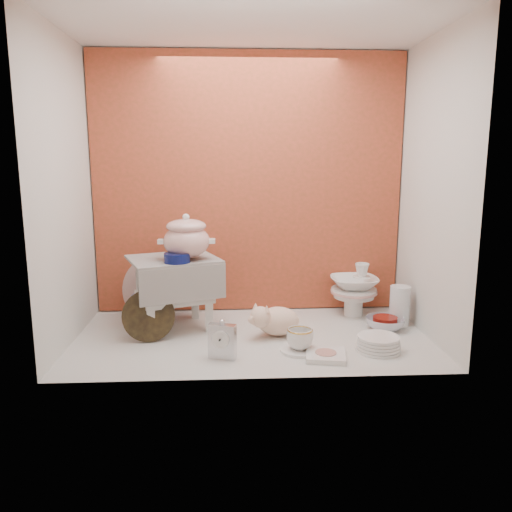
{
  "coord_description": "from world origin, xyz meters",
  "views": [
    {
      "loc": [
        -0.11,
        -2.47,
        0.9
      ],
      "look_at": [
        0.02,
        0.02,
        0.42
      ],
      "focal_mm": 35.56,
      "sensor_mm": 36.0,
      "label": 1
    }
  ],
  "objects_px": {
    "dinner_plate_stack": "(378,343)",
    "step_stool": "(174,293)",
    "mantel_clock": "(222,339)",
    "crystal_bowl": "(385,324)",
    "floral_platter": "(151,290)",
    "soup_tureen": "(186,237)",
    "porcelain_tower": "(354,289)",
    "plush_pig": "(278,321)",
    "blue_white_vase": "(153,294)",
    "gold_rim_teacup": "(300,339)"
  },
  "relations": [
    {
      "from": "blue_white_vase",
      "to": "mantel_clock",
      "type": "distance_m",
      "value": 0.75
    },
    {
      "from": "dinner_plate_stack",
      "to": "step_stool",
      "type": "bearing_deg",
      "value": 158.94
    },
    {
      "from": "soup_tureen",
      "to": "crystal_bowl",
      "type": "height_order",
      "value": "soup_tureen"
    },
    {
      "from": "gold_rim_teacup",
      "to": "dinner_plate_stack",
      "type": "height_order",
      "value": "gold_rim_teacup"
    },
    {
      "from": "mantel_clock",
      "to": "crystal_bowl",
      "type": "relative_size",
      "value": 0.89
    },
    {
      "from": "gold_rim_teacup",
      "to": "dinner_plate_stack",
      "type": "bearing_deg",
      "value": -1.92
    },
    {
      "from": "step_stool",
      "to": "dinner_plate_stack",
      "type": "distance_m",
      "value": 1.08
    },
    {
      "from": "soup_tureen",
      "to": "blue_white_vase",
      "type": "distance_m",
      "value": 0.49
    },
    {
      "from": "dinner_plate_stack",
      "to": "blue_white_vase",
      "type": "bearing_deg",
      "value": 153.04
    },
    {
      "from": "mantel_clock",
      "to": "porcelain_tower",
      "type": "distance_m",
      "value": 0.98
    },
    {
      "from": "floral_platter",
      "to": "gold_rim_teacup",
      "type": "relative_size",
      "value": 2.84
    },
    {
      "from": "step_stool",
      "to": "plush_pig",
      "type": "xyz_separation_m",
      "value": [
        0.54,
        -0.15,
        -0.11
      ]
    },
    {
      "from": "blue_white_vase",
      "to": "plush_pig",
      "type": "xyz_separation_m",
      "value": [
        0.68,
        -0.35,
        -0.05
      ]
    },
    {
      "from": "crystal_bowl",
      "to": "gold_rim_teacup",
      "type": "bearing_deg",
      "value": -150.0
    },
    {
      "from": "blue_white_vase",
      "to": "dinner_plate_stack",
      "type": "bearing_deg",
      "value": -26.96
    },
    {
      "from": "floral_platter",
      "to": "step_stool",
      "type": "bearing_deg",
      "value": -44.82
    },
    {
      "from": "dinner_plate_stack",
      "to": "porcelain_tower",
      "type": "bearing_deg",
      "value": 88.33
    },
    {
      "from": "soup_tureen",
      "to": "blue_white_vase",
      "type": "height_order",
      "value": "soup_tureen"
    },
    {
      "from": "mantel_clock",
      "to": "plush_pig",
      "type": "height_order",
      "value": "mantel_clock"
    },
    {
      "from": "mantel_clock",
      "to": "gold_rim_teacup",
      "type": "relative_size",
      "value": 1.45
    },
    {
      "from": "plush_pig",
      "to": "floral_platter",
      "type": "bearing_deg",
      "value": 153.34
    },
    {
      "from": "soup_tureen",
      "to": "mantel_clock",
      "type": "xyz_separation_m",
      "value": [
        0.18,
        -0.4,
        -0.41
      ]
    },
    {
      "from": "dinner_plate_stack",
      "to": "porcelain_tower",
      "type": "height_order",
      "value": "porcelain_tower"
    },
    {
      "from": "soup_tureen",
      "to": "gold_rim_teacup",
      "type": "bearing_deg",
      "value": -30.83
    },
    {
      "from": "dinner_plate_stack",
      "to": "crystal_bowl",
      "type": "height_order",
      "value": "dinner_plate_stack"
    },
    {
      "from": "mantel_clock",
      "to": "gold_rim_teacup",
      "type": "bearing_deg",
      "value": 28.73
    },
    {
      "from": "step_stool",
      "to": "gold_rim_teacup",
      "type": "xyz_separation_m",
      "value": [
        0.63,
        -0.37,
        -0.13
      ]
    },
    {
      "from": "soup_tureen",
      "to": "crystal_bowl",
      "type": "bearing_deg",
      "value": -2.15
    },
    {
      "from": "mantel_clock",
      "to": "dinner_plate_stack",
      "type": "bearing_deg",
      "value": 22.49
    },
    {
      "from": "dinner_plate_stack",
      "to": "floral_platter",
      "type": "bearing_deg",
      "value": 155.17
    },
    {
      "from": "blue_white_vase",
      "to": "plush_pig",
      "type": "bearing_deg",
      "value": -27.05
    },
    {
      "from": "crystal_bowl",
      "to": "porcelain_tower",
      "type": "bearing_deg",
      "value": 112.79
    },
    {
      "from": "step_stool",
      "to": "plush_pig",
      "type": "distance_m",
      "value": 0.57
    },
    {
      "from": "floral_platter",
      "to": "crystal_bowl",
      "type": "height_order",
      "value": "floral_platter"
    },
    {
      "from": "blue_white_vase",
      "to": "porcelain_tower",
      "type": "bearing_deg",
      "value": -1.03
    },
    {
      "from": "blue_white_vase",
      "to": "porcelain_tower",
      "type": "xyz_separation_m",
      "value": [
        1.16,
        -0.02,
        0.02
      ]
    },
    {
      "from": "gold_rim_teacup",
      "to": "soup_tureen",
      "type": "bearing_deg",
      "value": 149.17
    },
    {
      "from": "mantel_clock",
      "to": "soup_tureen",
      "type": "bearing_deg",
      "value": 133.08
    },
    {
      "from": "porcelain_tower",
      "to": "blue_white_vase",
      "type": "bearing_deg",
      "value": 178.97
    },
    {
      "from": "gold_rim_teacup",
      "to": "crystal_bowl",
      "type": "relative_size",
      "value": 0.62
    },
    {
      "from": "soup_tureen",
      "to": "mantel_clock",
      "type": "distance_m",
      "value": 0.6
    },
    {
      "from": "mantel_clock",
      "to": "step_stool",
      "type": "bearing_deg",
      "value": 138.8
    },
    {
      "from": "dinner_plate_stack",
      "to": "crystal_bowl",
      "type": "relative_size",
      "value": 1.03
    },
    {
      "from": "crystal_bowl",
      "to": "mantel_clock",
      "type": "bearing_deg",
      "value": -157.62
    },
    {
      "from": "step_stool",
      "to": "mantel_clock",
      "type": "distance_m",
      "value": 0.52
    },
    {
      "from": "floral_platter",
      "to": "soup_tureen",
      "type": "bearing_deg",
      "value": -40.44
    },
    {
      "from": "floral_platter",
      "to": "blue_white_vase",
      "type": "distance_m",
      "value": 0.07
    },
    {
      "from": "step_stool",
      "to": "mantel_clock",
      "type": "height_order",
      "value": "step_stool"
    },
    {
      "from": "blue_white_vase",
      "to": "dinner_plate_stack",
      "type": "distance_m",
      "value": 1.29
    },
    {
      "from": "step_stool",
      "to": "blue_white_vase",
      "type": "relative_size",
      "value": 1.63
    }
  ]
}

